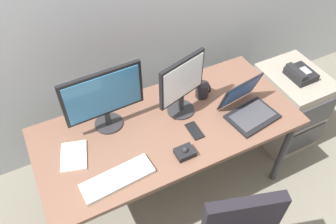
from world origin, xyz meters
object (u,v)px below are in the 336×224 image
(laptop, at_px, (248,107))
(paper_notepad, at_px, (74,156))
(cell_phone, at_px, (195,131))
(coffee_mug, at_px, (202,90))
(file_cabinet, at_px, (287,107))
(desk_phone, at_px, (300,74))
(monitor_side, at_px, (182,84))
(trackball_mouse, at_px, (185,152))
(monitor_main, at_px, (104,97))
(keyboard, at_px, (118,178))

(laptop, distance_m, paper_notepad, 1.13)
(paper_notepad, xyz_separation_m, cell_phone, (0.73, -0.15, -0.00))
(coffee_mug, bearing_deg, file_cabinet, -7.86)
(desk_phone, bearing_deg, laptop, -165.93)
(desk_phone, height_order, monitor_side, monitor_side)
(desk_phone, distance_m, cell_phone, 0.99)
(trackball_mouse, bearing_deg, cell_phone, 42.64)
(desk_phone, relative_size, monitor_main, 0.40)
(monitor_main, xyz_separation_m, keyboard, (-0.10, -0.41, -0.23))
(cell_phone, bearing_deg, trackball_mouse, -136.72)
(coffee_mug, bearing_deg, cell_phone, -128.74)
(file_cabinet, relative_size, paper_notepad, 3.28)
(trackball_mouse, bearing_deg, laptop, 12.01)
(desk_phone, xyz_separation_m, cell_phone, (-0.98, -0.13, 0.00))
(monitor_side, distance_m, keyboard, 0.68)
(desk_phone, xyz_separation_m, monitor_main, (-1.44, 0.17, 0.24))
(laptop, xyz_separation_m, paper_notepad, (-1.12, 0.17, -0.05))
(trackball_mouse, bearing_deg, monitor_main, 126.67)
(trackball_mouse, bearing_deg, file_cabinet, 13.80)
(file_cabinet, height_order, monitor_side, monitor_side)
(cell_phone, bearing_deg, desk_phone, 8.25)
(keyboard, relative_size, cell_phone, 2.95)
(paper_notepad, bearing_deg, laptop, -8.60)
(monitor_main, xyz_separation_m, trackball_mouse, (0.32, -0.43, -0.22))
(desk_phone, relative_size, trackball_mouse, 1.82)
(desk_phone, relative_size, laptop, 0.57)
(keyboard, distance_m, coffee_mug, 0.85)
(desk_phone, distance_m, monitor_side, 1.00)
(keyboard, bearing_deg, cell_phone, 11.43)
(monitor_main, bearing_deg, trackball_mouse, -53.33)
(file_cabinet, distance_m, paper_notepad, 1.76)
(paper_notepad, bearing_deg, monitor_side, 3.65)
(trackball_mouse, height_order, paper_notepad, trackball_mouse)
(monitor_main, distance_m, paper_notepad, 0.39)
(file_cabinet, xyz_separation_m, coffee_mug, (-0.78, 0.11, 0.43))
(monitor_side, relative_size, paper_notepad, 2.01)
(trackball_mouse, bearing_deg, desk_phone, 13.11)
(desk_phone, relative_size, cell_phone, 1.41)
(monitor_main, height_order, coffee_mug, monitor_main)
(monitor_side, distance_m, cell_phone, 0.30)
(trackball_mouse, height_order, cell_phone, trackball_mouse)
(coffee_mug, bearing_deg, paper_notepad, -173.60)
(keyboard, relative_size, paper_notepad, 2.02)
(keyboard, height_order, trackball_mouse, trackball_mouse)
(laptop, height_order, coffee_mug, laptop)
(keyboard, bearing_deg, monitor_main, 76.86)
(desk_phone, xyz_separation_m, keyboard, (-1.54, -0.24, 0.01))
(monitor_side, bearing_deg, monitor_main, 167.98)
(file_cabinet, distance_m, monitor_main, 1.58)
(file_cabinet, xyz_separation_m, cell_phone, (-0.99, -0.15, 0.38))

